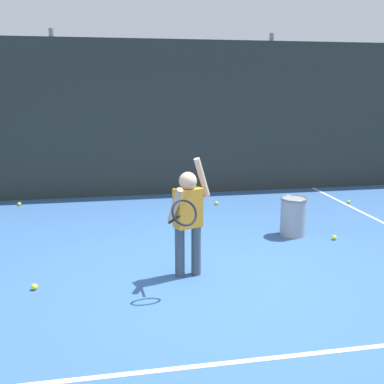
{
  "coord_description": "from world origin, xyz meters",
  "views": [
    {
      "loc": [
        -1.08,
        -4.54,
        2.1
      ],
      "look_at": [
        -0.14,
        0.66,
        0.85
      ],
      "focal_mm": 41.37,
      "sensor_mm": 36.0,
      "label": 1
    }
  ],
  "objects": [
    {
      "name": "back_fence_windscreen",
      "position": [
        0.0,
        4.16,
        1.5
      ],
      "size": [
        12.85,
        0.08,
        2.99
      ],
      "primitive_type": "cube",
      "color": "#282D2B",
      "rests_on": "ground"
    },
    {
      "name": "tennis_ball_4",
      "position": [
        1.95,
        0.95,
        0.03
      ],
      "size": [
        0.07,
        0.07,
        0.07
      ],
      "primitive_type": "sphere",
      "color": "#CCE033",
      "rests_on": "ground"
    },
    {
      "name": "fence_post_1",
      "position": [
        -2.09,
        4.22,
        1.57
      ],
      "size": [
        0.09,
        0.09,
        3.14
      ],
      "primitive_type": "cylinder",
      "color": "slate",
      "rests_on": "ground"
    },
    {
      "name": "tennis_ball_1",
      "position": [
        -2.8,
        3.68,
        0.03
      ],
      "size": [
        0.07,
        0.07,
        0.07
      ],
      "primitive_type": "sphere",
      "color": "#CCE033",
      "rests_on": "ground"
    },
    {
      "name": "tennis_ball_5",
      "position": [
        3.19,
        2.77,
        0.03
      ],
      "size": [
        0.07,
        0.07,
        0.07
      ],
      "primitive_type": "sphere",
      "color": "#CCE033",
      "rests_on": "ground"
    },
    {
      "name": "ground_plane",
      "position": [
        0.0,
        0.0,
        0.0
      ],
      "size": [
        20.0,
        20.0,
        0.0
      ],
      "primitive_type": "plane",
      "color": "#335B93"
    },
    {
      "name": "tennis_ball_3",
      "position": [
        -1.96,
        0.04,
        0.03
      ],
      "size": [
        0.07,
        0.07,
        0.07
      ],
      "primitive_type": "sphere",
      "color": "#CCE033",
      "rests_on": "ground"
    },
    {
      "name": "fence_post_2",
      "position": [
        2.09,
        4.22,
        1.57
      ],
      "size": [
        0.09,
        0.09,
        3.14
      ],
      "primitive_type": "cylinder",
      "color": "slate",
      "rests_on": "ground"
    },
    {
      "name": "tennis_player",
      "position": [
        -0.29,
        0.11,
        0.73
      ],
      "size": [
        0.56,
        0.75,
        1.35
      ],
      "rotation": [
        0.0,
        0.0,
        0.35
      ],
      "color": "#3F4C59",
      "rests_on": "ground"
    },
    {
      "name": "tennis_ball_2",
      "position": [
        0.75,
        3.11,
        0.03
      ],
      "size": [
        0.07,
        0.07,
        0.07
      ],
      "primitive_type": "sphere",
      "color": "#CCE033",
      "rests_on": "ground"
    },
    {
      "name": "ball_hopper",
      "position": [
        1.45,
        1.25,
        0.29
      ],
      "size": [
        0.38,
        0.38,
        0.56
      ],
      "color": "gray",
      "rests_on": "ground"
    },
    {
      "name": "court_line_baseline",
      "position": [
        0.0,
        -1.58,
        0.0
      ],
      "size": [
        9.0,
        0.05,
        0.0
      ],
      "primitive_type": "cube",
      "color": "white",
      "rests_on": "ground"
    }
  ]
}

